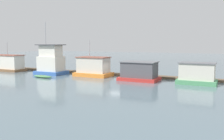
{
  "coord_description": "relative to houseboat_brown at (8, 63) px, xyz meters",
  "views": [
    {
      "loc": [
        17.01,
        -35.56,
        5.68
      ],
      "look_at": [
        0.0,
        -1.0,
        1.4
      ],
      "focal_mm": 40.0,
      "sensor_mm": 36.0,
      "label": 1
    }
  ],
  "objects": [
    {
      "name": "ground_plane",
      "position": [
        23.71,
        0.12,
        -1.54
      ],
      "size": [
        200.0,
        200.0,
        0.0
      ],
      "primitive_type": "plane",
      "color": "slate"
    },
    {
      "name": "dock_walkway",
      "position": [
        23.71,
        3.59,
        -1.39
      ],
      "size": [
        59.6,
        1.91,
        0.3
      ],
      "primitive_type": "cube",
      "color": "brown",
      "rests_on": "ground_plane"
    },
    {
      "name": "houseboat_brown",
      "position": [
        0.0,
        0.0,
        0.0
      ],
      "size": [
        7.15,
        3.33,
        5.69
      ],
      "color": "brown",
      "rests_on": "ground_plane"
    },
    {
      "name": "houseboat_blue",
      "position": [
        11.28,
        -0.37,
        0.75
      ],
      "size": [
        5.13,
        3.83,
        9.32
      ],
      "color": "#3866B7",
      "rests_on": "ground_plane"
    },
    {
      "name": "houseboat_orange",
      "position": [
        19.42,
        0.71,
        -0.03
      ],
      "size": [
        5.99,
        3.79,
        5.99
      ],
      "color": "orange",
      "rests_on": "ground_plane"
    },
    {
      "name": "houseboat_red",
      "position": [
        28.02,
        -0.35,
        -0.2
      ],
      "size": [
        5.8,
        3.85,
        2.84
      ],
      "color": "red",
      "rests_on": "ground_plane"
    },
    {
      "name": "houseboat_green",
      "position": [
        36.23,
        -0.01,
        -0.15
      ],
      "size": [
        5.22,
        3.2,
        2.97
      ],
      "color": "#4C9360",
      "rests_on": "ground_plane"
    },
    {
      "name": "dinghy_green",
      "position": [
        13.04,
        -4.58,
        -1.34
      ],
      "size": [
        3.95,
        1.37,
        0.4
      ],
      "color": "#47844C",
      "rests_on": "ground_plane"
    }
  ]
}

